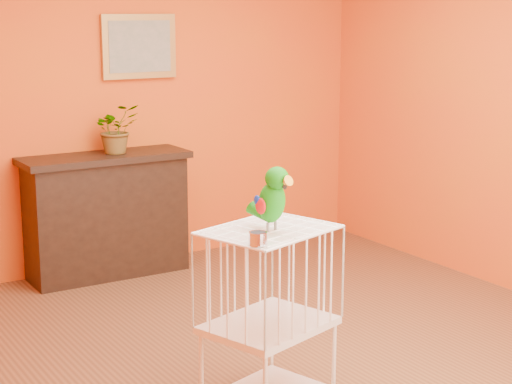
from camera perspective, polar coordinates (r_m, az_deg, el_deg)
ground at (r=5.31m, az=2.70°, el=-10.46°), size 4.50×4.50×0.00m
room_shell at (r=4.93m, az=2.88°, el=6.81°), size 4.50×4.50×4.50m
console_cabinet at (r=6.70m, az=-9.93°, el=-1.53°), size 1.29×0.46×0.95m
potted_plant at (r=6.62m, az=-9.27°, el=3.81°), size 0.36×0.39×0.29m
framed_picture at (r=6.85m, az=-7.79°, el=9.59°), size 0.62×0.04×0.50m
birdcage at (r=4.42m, az=0.86°, el=-8.27°), size 0.73×0.64×0.96m
feed_cup at (r=3.97m, az=0.14°, el=-3.12°), size 0.09×0.09×0.06m
parrot at (r=4.21m, az=1.07°, el=-0.38°), size 0.17×0.30×0.33m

